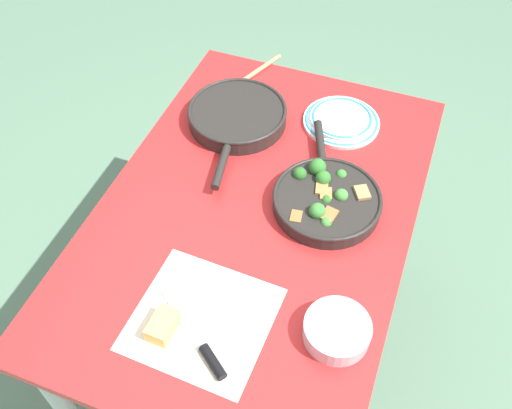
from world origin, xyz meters
name	(u,v)px	position (x,y,z in m)	size (l,w,h in m)	color
ground_plane	(256,340)	(0.00, 0.00, 0.00)	(14.00, 14.00, 0.00)	#51755B
dining_table_red	(256,230)	(0.00, 0.00, 0.68)	(1.24, 0.82, 0.77)	red
skillet_broccoli	(326,199)	(0.08, -0.17, 0.80)	(0.43, 0.29, 0.08)	black
skillet_eggs	(237,116)	(0.30, 0.18, 0.80)	(0.46, 0.30, 0.05)	black
wooden_spoon	(236,85)	(0.46, 0.24, 0.78)	(0.33, 0.15, 0.02)	tan
parchment_sheet	(201,318)	(-0.35, 0.00, 0.77)	(0.31, 0.32, 0.00)	beige
grater_knife	(200,342)	(-0.41, -0.02, 0.78)	(0.19, 0.25, 0.02)	silver
cheese_block	(163,326)	(-0.41, 0.07, 0.79)	(0.08, 0.05, 0.05)	#E0C15B
dinner_plate_stack	(341,120)	(0.41, -0.12, 0.78)	(0.23, 0.23, 0.03)	white
prep_bowl_steel	(337,331)	(-0.28, -0.30, 0.79)	(0.15, 0.15, 0.05)	#B7B7BC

